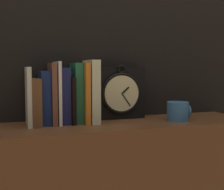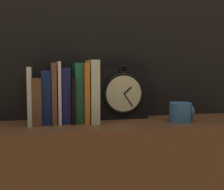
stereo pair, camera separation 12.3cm
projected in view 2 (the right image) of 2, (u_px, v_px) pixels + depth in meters
wall_back at (103, 0)px, 1.37m from camera, size 6.00×0.05×2.60m
clock at (122, 93)px, 1.35m from camera, size 0.22×0.08×0.23m
book_slot0_cream at (30, 95)px, 1.22m from camera, size 0.02×0.15×0.22m
book_slot1_brown at (37, 101)px, 1.23m from camera, size 0.04×0.16×0.18m
book_slot2_navy at (46, 97)px, 1.25m from camera, size 0.04×0.13×0.21m
book_slot3_brown at (54, 93)px, 1.25m from camera, size 0.02×0.14×0.24m
book_slot4_white at (59, 92)px, 1.25m from camera, size 0.01×0.15×0.24m
book_slot5_navy at (65, 95)px, 1.26m from camera, size 0.03×0.13×0.22m
book_slot6_black at (72, 99)px, 1.27m from camera, size 0.01×0.14×0.18m
book_slot7_green at (78, 92)px, 1.28m from camera, size 0.03×0.13×0.24m
book_slot8_orange at (85, 92)px, 1.27m from camera, size 0.02×0.16×0.24m
book_slot9_cream at (92, 91)px, 1.27m from camera, size 0.03×0.16×0.25m
mug at (181, 112)px, 1.27m from camera, size 0.10×0.09×0.08m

